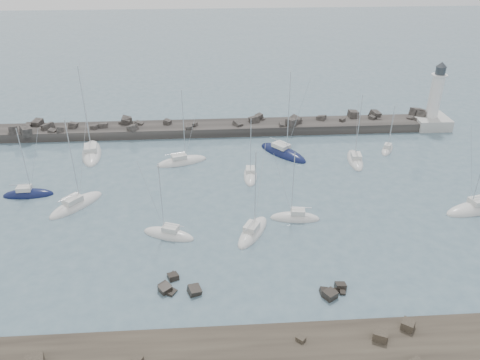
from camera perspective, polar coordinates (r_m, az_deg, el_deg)
name	(u,v)px	position (r m, az deg, el deg)	size (l,w,h in m)	color
ground	(212,240)	(64.82, -3.43, -7.34)	(400.00, 400.00, 0.00)	#496472
rock_cluster_near	(175,287)	(57.63, -7.90, -12.79)	(5.34, 4.70, 1.66)	black
rock_cluster_far	(332,293)	(57.33, 11.20, -13.35)	(3.31, 3.00, 1.40)	black
breakwater	(177,132)	(98.27, -7.74, 5.88)	(115.00, 7.73, 5.17)	#2B2826
lighthouse	(432,113)	(107.58, 22.34, 7.58)	(7.00, 7.00, 14.60)	#ABACA6
sailboat_1	(92,153)	(92.52, -17.63, 3.11)	(5.48, 11.77, 17.78)	silver
sailboat_3	(76,205)	(76.25, -19.32, -2.92)	(8.36, 9.26, 15.09)	silver
sailboat_4	(182,162)	(85.65, -7.12, 2.20)	(9.75, 5.58, 14.68)	silver
sailboat_5	(169,235)	(66.24, -8.68, -6.61)	(7.90, 4.91, 12.17)	silver
sailboat_6	(250,176)	(80.37, 1.26, 0.54)	(2.85, 7.53, 11.70)	silver
sailboat_7	(253,232)	(65.99, 1.55, -6.40)	(6.27, 8.60, 13.37)	silver
sailboat_8	(283,153)	(88.67, 5.25, 3.28)	(9.55, 10.62, 17.19)	#0F163E
sailboat_9	(295,218)	(69.44, 6.72, -4.62)	(7.50, 3.14, 11.75)	silver
sailboat_10	(355,160)	(88.13, 13.85, 2.34)	(3.58, 8.70, 13.39)	silver
sailboat_11	(474,209)	(79.43, 26.68, -3.19)	(10.43, 5.46, 15.80)	silver
sailboat_12	(387,150)	(94.07, 17.51, 3.55)	(4.53, 6.03, 9.60)	silver
sailboat_13	(28,195)	(82.06, -24.41, -1.63)	(7.93, 2.71, 12.56)	#0F163E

